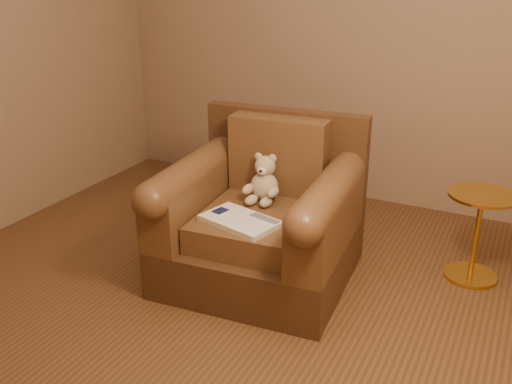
% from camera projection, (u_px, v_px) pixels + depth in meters
% --- Properties ---
extents(floor, '(4.00, 4.00, 0.00)m').
position_uv_depth(floor, '(222.00, 310.00, 3.26)').
color(floor, brown).
rests_on(floor, ground).
extents(armchair, '(1.16, 1.11, 0.97)m').
position_uv_depth(armchair, '(263.00, 219.00, 3.52)').
color(armchair, '#452B17').
rests_on(armchair, floor).
extents(teddy_bear, '(0.22, 0.25, 0.30)m').
position_uv_depth(teddy_bear, '(264.00, 183.00, 3.53)').
color(teddy_bear, tan).
rests_on(teddy_bear, armchair).
extents(guidebook, '(0.49, 0.36, 0.04)m').
position_uv_depth(guidebook, '(240.00, 221.00, 3.25)').
color(guidebook, beige).
rests_on(guidebook, armchair).
extents(side_table, '(0.41, 0.41, 0.57)m').
position_uv_depth(side_table, '(477.00, 233.00, 3.49)').
color(side_table, gold).
rests_on(side_table, floor).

